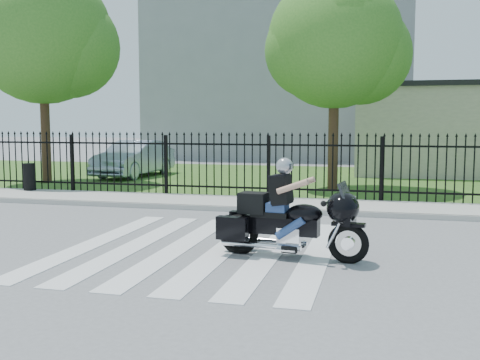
# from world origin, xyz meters

# --- Properties ---
(ground) EXTENTS (120.00, 120.00, 0.00)m
(ground) POSITION_xyz_m (0.00, 0.00, 0.00)
(ground) COLOR slate
(ground) RESTS_ON ground
(crosswalk) EXTENTS (5.00, 5.50, 0.01)m
(crosswalk) POSITION_xyz_m (0.00, 0.00, 0.01)
(crosswalk) COLOR silver
(crosswalk) RESTS_ON ground
(sidewalk) EXTENTS (40.00, 2.00, 0.12)m
(sidewalk) POSITION_xyz_m (0.00, 5.00, 0.06)
(sidewalk) COLOR #ADAAA3
(sidewalk) RESTS_ON ground
(curb) EXTENTS (40.00, 0.12, 0.12)m
(curb) POSITION_xyz_m (0.00, 4.00, 0.06)
(curb) COLOR #ADAAA3
(curb) RESTS_ON ground
(grass_strip) EXTENTS (40.00, 12.00, 0.02)m
(grass_strip) POSITION_xyz_m (0.00, 12.00, 0.01)
(grass_strip) COLOR #2A541C
(grass_strip) RESTS_ON ground
(iron_fence) EXTENTS (26.00, 0.04, 1.80)m
(iron_fence) POSITION_xyz_m (0.00, 6.00, 0.90)
(iron_fence) COLOR black
(iron_fence) RESTS_ON ground
(tree_left) EXTENTS (4.80, 4.80, 7.58)m
(tree_left) POSITION_xyz_m (-8.50, 8.50, 5.17)
(tree_left) COLOR #382316
(tree_left) RESTS_ON ground
(tree_mid) EXTENTS (4.20, 4.20, 6.78)m
(tree_mid) POSITION_xyz_m (1.50, 9.00, 4.67)
(tree_mid) COLOR #382316
(tree_mid) RESTS_ON ground
(building_tall) EXTENTS (15.00, 10.00, 12.00)m
(building_tall) POSITION_xyz_m (-3.00, 26.00, 6.00)
(building_tall) COLOR gray
(building_tall) RESTS_ON ground
(motorcycle_rider) EXTENTS (2.49, 1.00, 1.65)m
(motorcycle_rider) POSITION_xyz_m (1.54, -0.25, 0.67)
(motorcycle_rider) COLOR black
(motorcycle_rider) RESTS_ON ground
(parked_car) EXTENTS (1.85, 4.41, 1.42)m
(parked_car) POSITION_xyz_m (-6.42, 11.27, 0.73)
(parked_car) COLOR #96A6BD
(parked_car) RESTS_ON grass_strip
(litter_bin) EXTENTS (0.44, 0.44, 0.81)m
(litter_bin) POSITION_xyz_m (-7.27, 5.70, 0.52)
(litter_bin) COLOR black
(litter_bin) RESTS_ON sidewalk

